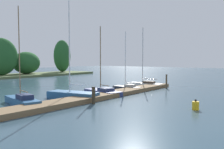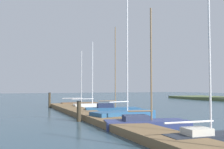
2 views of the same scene
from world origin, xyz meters
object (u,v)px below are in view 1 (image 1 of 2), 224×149
(sailboat_5, at_px, (126,87))
(sailboat_4, at_px, (102,91))
(mooring_piling_2, at_px, (166,81))
(sailboat_3, at_px, (71,94))
(mooring_piling_1, at_px, (94,95))
(sailboat_6, at_px, (144,84))
(sailboat_2, at_px, (21,100))
(channel_buoy_0, at_px, (196,105))

(sailboat_5, bearing_deg, sailboat_4, 95.43)
(mooring_piling_2, bearing_deg, sailboat_3, 164.98)
(mooring_piling_1, bearing_deg, sailboat_5, 18.17)
(sailboat_4, xyz_separation_m, sailboat_6, (7.94, 0.28, 0.02))
(mooring_piling_2, bearing_deg, mooring_piling_1, 179.51)
(sailboat_2, distance_m, sailboat_6, 15.16)
(sailboat_5, distance_m, sailboat_6, 3.91)
(sailboat_4, relative_size, sailboat_6, 0.89)
(sailboat_4, distance_m, sailboat_5, 4.03)
(sailboat_2, height_order, sailboat_5, sailboat_2)
(sailboat_6, bearing_deg, channel_buoy_0, 129.93)
(sailboat_5, xyz_separation_m, sailboat_6, (3.91, 0.19, 0.01))
(sailboat_5, height_order, channel_buoy_0, sailboat_5)
(channel_buoy_0, bearing_deg, mooring_piling_2, 34.23)
(mooring_piling_1, relative_size, mooring_piling_2, 0.80)
(channel_buoy_0, bearing_deg, mooring_piling_1, 110.65)
(sailboat_2, bearing_deg, sailboat_5, -84.05)
(mooring_piling_1, distance_m, mooring_piling_2, 11.65)
(sailboat_5, bearing_deg, sailboat_3, 91.78)
(mooring_piling_1, xyz_separation_m, channel_buoy_0, (2.41, -6.39, -0.35))
(sailboat_6, xyz_separation_m, mooring_piling_1, (-11.76, -2.77, 0.32))
(sailboat_6, distance_m, mooring_piling_2, 2.91)
(sailboat_4, bearing_deg, sailboat_6, -74.21)
(sailboat_4, relative_size, mooring_piling_2, 4.01)
(mooring_piling_2, distance_m, channel_buoy_0, 11.19)
(sailboat_5, relative_size, mooring_piling_2, 3.96)
(sailboat_4, bearing_deg, channel_buoy_0, -175.29)
(sailboat_3, height_order, channel_buoy_0, sailboat_3)
(sailboat_6, bearing_deg, sailboat_2, 82.23)
(sailboat_2, xyz_separation_m, sailboat_4, (7.20, -1.16, -0.05))
(sailboat_4, xyz_separation_m, mooring_piling_2, (7.82, -2.59, 0.48))
(sailboat_4, height_order, mooring_piling_2, sailboat_4)
(sailboat_3, height_order, mooring_piling_1, sailboat_3)
(mooring_piling_1, xyz_separation_m, mooring_piling_2, (11.65, -0.10, 0.15))
(sailboat_3, height_order, sailboat_4, sailboat_3)
(sailboat_6, bearing_deg, mooring_piling_1, 98.79)
(mooring_piling_2, relative_size, channel_buoy_0, 2.28)
(channel_buoy_0, bearing_deg, sailboat_3, 101.58)
(mooring_piling_1, relative_size, channel_buoy_0, 1.83)
(sailboat_5, height_order, mooring_piling_2, sailboat_5)
(sailboat_3, relative_size, channel_buoy_0, 11.57)
(sailboat_2, distance_m, sailboat_4, 7.30)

